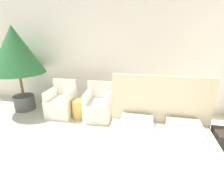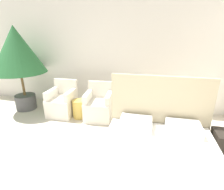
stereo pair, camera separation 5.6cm
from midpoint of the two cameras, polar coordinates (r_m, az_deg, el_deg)
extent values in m
cube|color=silver|center=(4.54, 0.18, 13.82)|extent=(10.00, 0.06, 2.90)
cube|color=#4C4238|center=(2.44, 15.15, -27.68)|extent=(1.53, 1.94, 0.29)
cube|color=white|center=(2.26, 15.80, -23.06)|extent=(1.50, 1.90, 0.24)
cube|color=tan|center=(2.96, 15.52, -6.35)|extent=(1.56, 0.06, 1.31)
cube|color=white|center=(2.75, 8.35, -9.08)|extent=(0.48, 0.37, 0.14)
cube|color=white|center=(2.80, 22.73, -9.98)|extent=(0.48, 0.37, 0.14)
cube|color=silver|center=(4.43, -15.62, -3.56)|extent=(0.61, 0.65, 0.44)
cube|color=silver|center=(4.54, -14.50, 2.66)|extent=(0.59, 0.07, 0.39)
cube|color=silver|center=(4.44, -18.83, 0.48)|extent=(0.11, 0.57, 0.19)
cube|color=silver|center=(4.22, -13.02, 0.06)|extent=(0.11, 0.57, 0.19)
cube|color=silver|center=(4.09, -4.00, -4.84)|extent=(0.64, 0.68, 0.44)
cube|color=silver|center=(4.20, -3.35, 1.94)|extent=(0.59, 0.11, 0.39)
cube|color=silver|center=(4.03, -7.54, -0.53)|extent=(0.15, 0.58, 0.19)
cube|color=silver|center=(3.93, -0.60, -0.88)|extent=(0.15, 0.58, 0.19)
cylinder|color=#4C4C4C|center=(5.14, -25.99, -2.00)|extent=(0.51, 0.51, 0.38)
cylinder|color=brown|center=(5.00, -26.82, 3.22)|extent=(0.06, 0.06, 0.60)
cone|color=#235B2D|center=(4.86, -28.39, 12.89)|extent=(1.29, 1.29, 1.11)
cylinder|color=gold|center=(4.20, -10.29, -4.47)|extent=(0.31, 0.31, 0.44)
camera|label=1|loc=(0.03, -89.53, 0.17)|focal=28.00mm
camera|label=2|loc=(0.03, 90.47, -0.17)|focal=28.00mm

